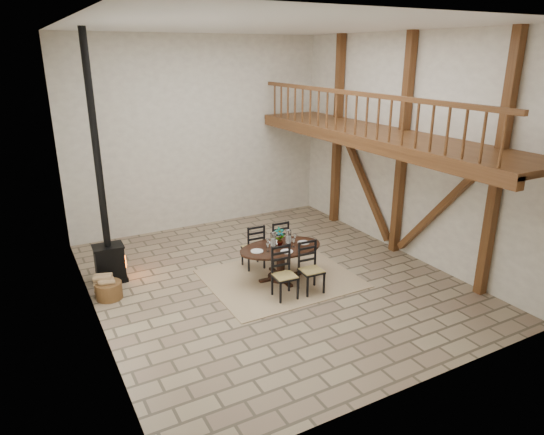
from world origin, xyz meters
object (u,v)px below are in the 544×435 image
wood_stove (106,230)px  log_stack (104,286)px  dining_table (281,261)px  log_basket (109,290)px

wood_stove → log_stack: size_ratio=10.67×
dining_table → log_basket: 3.47m
log_basket → dining_table: bearing=-14.5°
dining_table → wood_stove: (-3.16, 1.63, 0.72)m
log_basket → log_stack: 0.15m
dining_table → log_stack: size_ratio=4.33×
log_basket → log_stack: log_stack is taller
dining_table → log_basket: dining_table is taller
wood_stove → log_stack: bearing=-109.9°
wood_stove → log_stack: 1.14m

